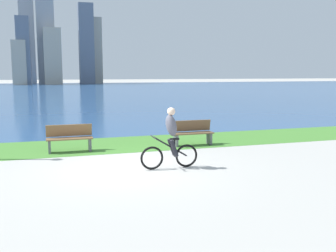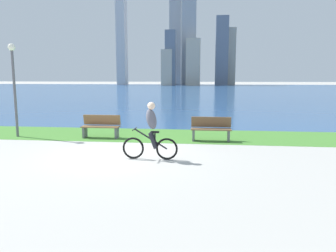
% 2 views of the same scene
% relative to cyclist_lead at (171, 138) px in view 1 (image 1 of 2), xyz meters
% --- Properties ---
extents(ground_plane, '(300.00, 300.00, 0.00)m').
position_rel_cyclist_lead_xyz_m(ground_plane, '(-1.11, 0.40, -0.84)').
color(ground_plane, '#B2AFA8').
extents(grass_strip_bayside, '(120.00, 3.18, 0.01)m').
position_rel_cyclist_lead_xyz_m(grass_strip_bayside, '(-1.11, 3.91, -0.83)').
color(grass_strip_bayside, '#478433').
rests_on(grass_strip_bayside, ground).
extents(bay_water_surface, '(300.00, 89.41, 0.00)m').
position_rel_cyclist_lead_xyz_m(bay_water_surface, '(-1.11, 50.21, -0.83)').
color(bay_water_surface, '#2D568C').
rests_on(bay_water_surface, ground).
extents(cyclist_lead, '(1.64, 0.52, 1.68)m').
position_rel_cyclist_lead_xyz_m(cyclist_lead, '(0.00, 0.00, 0.00)').
color(cyclist_lead, black).
rests_on(cyclist_lead, ground).
extents(bench_near_path, '(1.50, 0.47, 0.90)m').
position_rel_cyclist_lead_xyz_m(bench_near_path, '(1.78, 3.00, -0.39)').
color(bench_near_path, brown).
rests_on(bench_near_path, ground).
extents(bench_far_along_path, '(1.50, 0.47, 0.90)m').
position_rel_cyclist_lead_xyz_m(bench_far_along_path, '(-2.54, 3.13, -0.39)').
color(bench_far_along_path, brown).
rests_on(bench_far_along_path, ground).
extents(city_skyline_far_shore, '(34.62, 12.07, 25.27)m').
position_rel_cyclist_lead_xyz_m(city_skyline_far_shore, '(-5.47, 86.27, 9.02)').
color(city_skyline_far_shore, '#B7B7BC').
rests_on(city_skyline_far_shore, ground).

